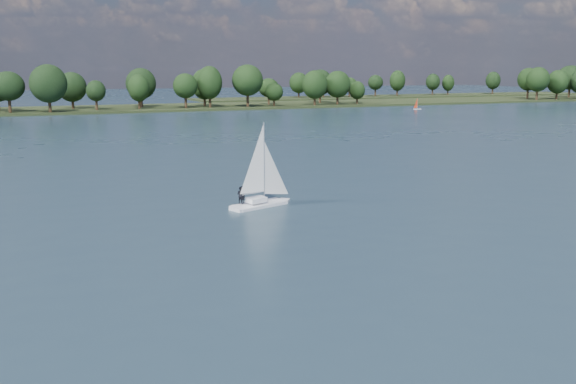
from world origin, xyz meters
name	(u,v)px	position (x,y,z in m)	size (l,w,h in m)	color
ground	(168,145)	(0.00, 100.00, 0.00)	(700.00, 700.00, 0.00)	#233342
far_shore	(93,110)	(0.00, 212.00, 0.00)	(660.00, 40.00, 1.50)	black
far_shore_back	(404,97)	(160.00, 260.00, 0.00)	(220.00, 30.00, 1.40)	black
sailboat	(259,183)	(-4.12, 41.23, 2.57)	(7.25, 4.16, 9.21)	white
dinghy_orange	(417,106)	(106.52, 171.62, 1.02)	(2.83, 1.48, 4.30)	white
treeline	(91,87)	(-0.77, 208.10, 8.10)	(562.41, 74.48, 18.40)	black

